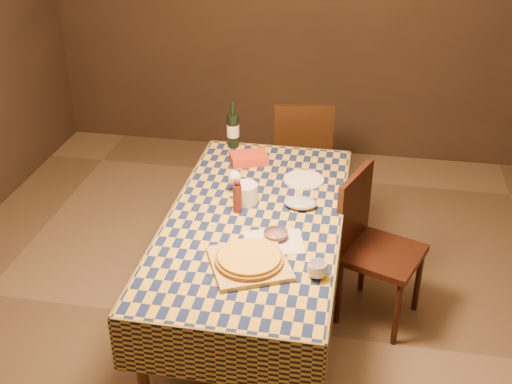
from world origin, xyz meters
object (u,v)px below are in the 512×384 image
dining_table (254,229)px  bowl (276,235)px  white_plate (304,180)px  chair_far (302,151)px  chair_right (370,240)px  pizza (249,259)px  wine_bottle (233,129)px  cutting_board (249,263)px

dining_table → bowl: (0.15, -0.18, 0.10)m
white_plate → chair_far: bearing=97.0°
dining_table → chair_right: 0.71m
white_plate → chair_right: size_ratio=0.26×
pizza → wine_bottle: bearing=105.4°
cutting_board → white_plate: 0.91m
bowl → chair_right: chair_right is taller
white_plate → bowl: bearing=-96.2°
white_plate → cutting_board: bearing=-100.1°
dining_table → chair_right: chair_right is taller
wine_bottle → chair_far: bearing=52.0°
cutting_board → pizza: size_ratio=0.93×
cutting_board → pizza: pizza is taller
dining_table → bowl: bowl is taller
bowl → wine_bottle: (-0.45, 1.04, 0.10)m
cutting_board → chair_far: 1.83m
white_plate → chair_right: bearing=-24.4°
white_plate → chair_right: 0.52m
chair_far → wine_bottle: bearing=-128.0°
bowl → white_plate: bowl is taller
dining_table → chair_right: bearing=23.3°
dining_table → pizza: (0.06, -0.43, 0.11)m
wine_bottle → pizza: bearing=-74.6°
dining_table → white_plate: 0.52m
cutting_board → chair_right: (0.58, 0.71, -0.26)m
wine_bottle → chair_far: 0.75m
dining_table → pizza: 0.45m
chair_far → white_plate: bearing=-83.0°
pizza → bowl: (0.09, 0.25, -0.02)m
dining_table → bowl: size_ratio=14.68×
dining_table → wine_bottle: bearing=109.3°
cutting_board → bowl: bowl is taller
dining_table → white_plate: white_plate is taller
wine_bottle → white_plate: wine_bottle is taller
bowl → white_plate: (0.07, 0.64, -0.01)m
white_plate → dining_table: bearing=-115.0°
white_plate → pizza: bearing=-100.1°
pizza → bowl: size_ratio=3.05×
pizza → white_plate: 0.91m
pizza → chair_right: 0.95m
pizza → wine_bottle: (-0.36, 1.29, 0.08)m
cutting_board → white_plate: (0.16, 0.89, -0.00)m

